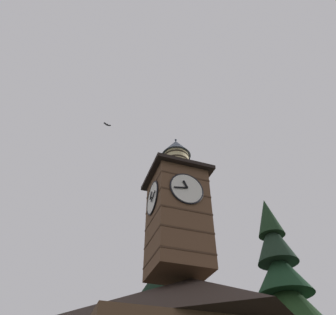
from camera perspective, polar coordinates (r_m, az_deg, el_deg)
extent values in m
pyramid|color=#2D231E|center=(17.35, 4.46, -25.11)|extent=(10.97, 9.31, 2.84)
cube|color=brown|center=(18.80, 1.72, -11.57)|extent=(3.03, 3.03, 6.19)
cube|color=#432E20|center=(17.77, 1.88, -18.20)|extent=(3.07, 3.07, 0.10)
cube|color=#432E20|center=(18.25, 1.80, -14.83)|extent=(3.07, 3.07, 0.10)
cube|color=#432E20|center=(18.79, 1.72, -11.65)|extent=(3.07, 3.07, 0.10)
cube|color=#432E20|center=(19.38, 1.66, -8.65)|extent=(3.07, 3.07, 0.10)
cube|color=#432E20|center=(20.02, 1.59, -5.84)|extent=(3.07, 3.07, 0.10)
cylinder|color=white|center=(18.32, 3.34, -5.58)|extent=(1.98, 0.10, 1.98)
torus|color=black|center=(18.30, 3.37, -5.54)|extent=(2.08, 0.10, 2.08)
cube|color=black|center=(18.34, 3.10, -4.78)|extent=(0.33, 0.04, 0.50)
cube|color=black|center=(18.08, 2.29, -5.36)|extent=(0.81, 0.04, 0.23)
sphere|color=black|center=(18.24, 3.47, -5.39)|extent=(0.10, 0.10, 0.10)
cylinder|color=white|center=(19.09, -2.74, -7.23)|extent=(0.10, 1.98, 1.98)
torus|color=black|center=(19.09, -2.81, -7.22)|extent=(0.10, 2.08, 2.08)
cube|color=black|center=(19.29, -3.11, -6.81)|extent=(0.04, 0.34, 0.49)
cube|color=black|center=(18.69, -2.70, -6.94)|extent=(0.04, 0.79, 0.37)
sphere|color=black|center=(19.07, -3.06, -7.17)|extent=(0.10, 0.10, 0.10)
cube|color=black|center=(20.57, 1.55, -3.72)|extent=(3.73, 3.73, 0.25)
cylinder|color=beige|center=(21.19, 1.50, -1.55)|extent=(1.70, 1.70, 1.76)
cylinder|color=#2D2319|center=(20.78, 1.53, -2.96)|extent=(1.76, 1.76, 0.10)
cylinder|color=#2D2319|center=(21.05, 1.51, -2.01)|extent=(1.76, 1.76, 0.10)
cylinder|color=#2D2319|center=(21.33, 1.49, -1.09)|extent=(1.76, 1.76, 0.10)
cylinder|color=#2D2319|center=(21.62, 1.47, -0.19)|extent=(1.76, 1.76, 0.10)
cone|color=#424C5B|center=(22.24, 1.43, 1.63)|extent=(2.00, 2.00, 1.42)
sphere|color=#384251|center=(22.79, 1.39, 3.13)|extent=(0.16, 0.16, 0.16)
cone|color=black|center=(23.90, -0.74, -25.40)|extent=(4.66, 4.66, 3.13)
cone|color=black|center=(24.51, -0.70, -20.83)|extent=(3.77, 3.77, 2.98)
cone|color=black|center=(25.44, -0.65, -15.75)|extent=(2.88, 2.88, 3.56)
cone|color=black|center=(26.27, -0.62, -12.10)|extent=(1.98, 1.98, 3.05)
cone|color=#1C381A|center=(26.04, 20.55, -22.94)|extent=(5.04, 5.04, 3.74)
cone|color=#193922|center=(26.67, 19.48, -18.80)|extent=(4.07, 4.07, 3.24)
cone|color=#1D3022|center=(27.63, 18.30, -13.99)|extent=(3.09, 3.09, 3.67)
cone|color=#1C341E|center=(28.62, 17.39, -10.12)|extent=(2.12, 2.12, 3.41)
ellipsoid|color=black|center=(26.83, -10.81, 5.80)|extent=(0.14, 0.20, 0.10)
cube|color=black|center=(26.86, -10.51, 5.67)|extent=(0.32, 0.20, 0.15)
cube|color=black|center=(26.79, -11.11, 5.93)|extent=(0.32, 0.20, 0.15)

